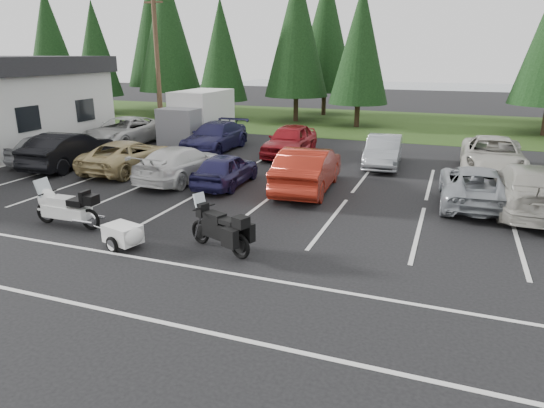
% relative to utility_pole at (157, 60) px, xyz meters
% --- Properties ---
extents(ground, '(120.00, 120.00, 0.00)m').
position_rel_utility_pole_xyz_m(ground, '(10.00, -12.00, -4.70)').
color(ground, black).
rests_on(ground, ground).
extents(grass_strip, '(80.00, 16.00, 0.01)m').
position_rel_utility_pole_xyz_m(grass_strip, '(10.00, 12.00, -4.69)').
color(grass_strip, '#233B13').
rests_on(grass_strip, ground).
extents(lake_water, '(70.00, 50.00, 0.02)m').
position_rel_utility_pole_xyz_m(lake_water, '(14.00, 43.00, -4.70)').
color(lake_water, slate).
rests_on(lake_water, ground).
extents(utility_pole, '(1.60, 0.26, 9.00)m').
position_rel_utility_pole_xyz_m(utility_pole, '(0.00, 0.00, 0.00)').
color(utility_pole, '#473321').
rests_on(utility_pole, ground).
extents(box_truck, '(2.40, 5.60, 2.90)m').
position_rel_utility_pole_xyz_m(box_truck, '(2.00, 0.50, -3.25)').
color(box_truck, silver).
rests_on(box_truck, ground).
extents(stall_markings, '(32.00, 16.00, 0.01)m').
position_rel_utility_pole_xyz_m(stall_markings, '(10.00, -10.00, -4.69)').
color(stall_markings, silver).
rests_on(stall_markings, ground).
extents(conifer_0, '(4.58, 4.58, 10.66)m').
position_rel_utility_pole_xyz_m(conifer_0, '(-18.00, 10.50, 1.53)').
color(conifer_0, '#332316').
rests_on(conifer_0, ground).
extents(conifer_1, '(3.96, 3.96, 9.22)m').
position_rel_utility_pole_xyz_m(conifer_1, '(-12.00, 9.20, 0.69)').
color(conifer_1, '#332316').
rests_on(conifer_1, ground).
extents(conifer_2, '(5.10, 5.10, 11.89)m').
position_rel_utility_pole_xyz_m(conifer_2, '(-6.00, 10.80, 2.25)').
color(conifer_2, '#332316').
rests_on(conifer_2, ground).
extents(conifer_3, '(3.87, 3.87, 9.02)m').
position_rel_utility_pole_xyz_m(conifer_3, '(-0.50, 9.40, 0.57)').
color(conifer_3, '#332316').
rests_on(conifer_3, ground).
extents(conifer_4, '(4.80, 4.80, 11.17)m').
position_rel_utility_pole_xyz_m(conifer_4, '(5.00, 10.90, 1.83)').
color(conifer_4, '#332316').
rests_on(conifer_4, ground).
extents(conifer_5, '(4.14, 4.14, 9.63)m').
position_rel_utility_pole_xyz_m(conifer_5, '(10.00, 9.60, 0.93)').
color(conifer_5, '#332316').
rests_on(conifer_5, ground).
extents(conifer_back_a, '(5.28, 5.28, 12.30)m').
position_rel_utility_pole_xyz_m(conifer_back_a, '(-10.00, 15.00, 2.49)').
color(conifer_back_a, '#332316').
rests_on(conifer_back_a, ground).
extents(conifer_back_b, '(4.97, 4.97, 11.58)m').
position_rel_utility_pole_xyz_m(conifer_back_b, '(6.00, 15.50, 2.07)').
color(conifer_back_b, '#332316').
rests_on(conifer_back_b, ground).
extents(car_near_0, '(1.88, 4.40, 1.48)m').
position_rel_utility_pole_xyz_m(car_near_0, '(-1.50, -7.36, -3.96)').
color(car_near_0, '#9C9DA1').
rests_on(car_near_0, ground).
extents(car_near_1, '(2.10, 5.06, 1.63)m').
position_rel_utility_pole_xyz_m(car_near_1, '(0.02, -7.79, -3.88)').
color(car_near_1, black).
rests_on(car_near_1, ground).
extents(car_near_2, '(2.29, 4.96, 1.38)m').
position_rel_utility_pole_xyz_m(car_near_2, '(3.04, -7.41, -4.01)').
color(car_near_2, tan).
rests_on(car_near_2, ground).
extents(car_near_3, '(2.33, 5.03, 1.42)m').
position_rel_utility_pole_xyz_m(car_near_3, '(6.17, -8.06, -3.99)').
color(car_near_3, silver).
rests_on(car_near_3, ground).
extents(car_near_4, '(1.71, 3.97, 1.33)m').
position_rel_utility_pole_xyz_m(car_near_4, '(8.25, -8.22, -4.03)').
color(car_near_4, '#1F1C48').
rests_on(car_near_4, ground).
extents(car_near_5, '(2.15, 5.21, 1.68)m').
position_rel_utility_pole_xyz_m(car_near_5, '(11.50, -7.73, -3.86)').
color(car_near_5, maroon).
rests_on(car_near_5, ground).
extents(car_near_6, '(2.49, 5.01, 1.37)m').
position_rel_utility_pole_xyz_m(car_near_6, '(17.47, -7.45, -4.01)').
color(car_near_6, gray).
rests_on(car_near_6, ground).
extents(car_near_7, '(2.60, 5.68, 1.61)m').
position_rel_utility_pole_xyz_m(car_near_7, '(19.08, -7.69, -3.89)').
color(car_near_7, '#A6A398').
rests_on(car_near_7, ground).
extents(car_far_0, '(2.63, 5.67, 1.57)m').
position_rel_utility_pole_xyz_m(car_far_0, '(-1.08, -2.27, -3.91)').
color(car_far_0, beige).
rests_on(car_far_0, ground).
extents(car_far_1, '(2.13, 5.22, 1.51)m').
position_rel_utility_pole_xyz_m(car_far_1, '(4.55, -1.89, -3.94)').
color(car_far_1, '#1E1C47').
rests_on(car_far_1, ground).
extents(car_far_2, '(1.91, 4.71, 1.60)m').
position_rel_utility_pole_xyz_m(car_far_2, '(8.77, -1.75, -3.90)').
color(car_far_2, maroon).
rests_on(car_far_2, ground).
extents(car_far_3, '(1.75, 4.38, 1.42)m').
position_rel_utility_pole_xyz_m(car_far_3, '(13.61, -2.48, -3.99)').
color(car_far_3, gray).
rests_on(car_far_3, ground).
extents(car_far_4, '(2.60, 5.59, 1.55)m').
position_rel_utility_pole_xyz_m(car_far_4, '(18.28, -2.12, -3.92)').
color(car_far_4, '#B1AEA3').
rests_on(car_far_4, ground).
extents(touring_motorcycle, '(2.64, 0.82, 1.46)m').
position_rel_utility_pole_xyz_m(touring_motorcycle, '(5.81, -14.24, -3.97)').
color(touring_motorcycle, white).
rests_on(touring_motorcycle, ground).
extents(cargo_trailer, '(1.58, 1.14, 0.66)m').
position_rel_utility_pole_xyz_m(cargo_trailer, '(8.44, -15.03, -4.37)').
color(cargo_trailer, white).
rests_on(cargo_trailer, ground).
extents(adventure_motorcycle, '(2.61, 1.70, 1.50)m').
position_rel_utility_pole_xyz_m(adventure_motorcycle, '(11.01, -14.33, -3.95)').
color(adventure_motorcycle, black).
rests_on(adventure_motorcycle, ground).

